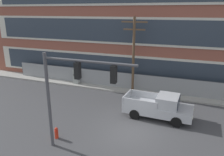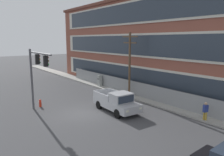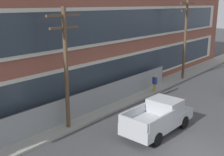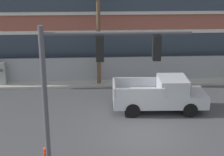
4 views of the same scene
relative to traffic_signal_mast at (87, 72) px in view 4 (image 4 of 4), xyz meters
The scene contains 8 objects.
ground_plane 5.75m from the traffic_signal_mast, 48.82° to the left, with size 160.00×160.00×0.00m, color #424244.
sidewalk_building_side 12.20m from the traffic_signal_mast, 76.98° to the left, with size 80.00×2.11×0.16m, color #9E9B93.
chain_link_fence 11.81m from the traffic_signal_mast, 91.52° to the left, with size 27.75×0.06×1.85m.
traffic_signal_mast is the anchor object (origin of this frame).
pickup_truck_silver 8.03m from the traffic_signal_mast, 56.29° to the left, with size 5.36×2.33×1.94m.
utility_pole_near_corner 10.68m from the traffic_signal_mast, 86.62° to the left, with size 2.51×0.26×7.60m.
electrical_cabinet 12.88m from the traffic_signal_mast, 119.21° to the left, with size 0.63×0.46×1.71m.
fire_hydrant 4.28m from the traffic_signal_mast, 157.05° to the left, with size 0.24×0.24×0.78m.
Camera 4 is at (-2.35, -14.89, 7.82)m, focal length 55.00 mm.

